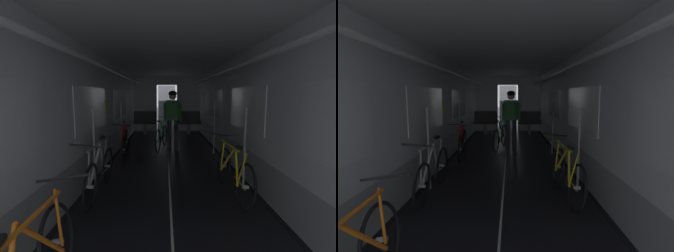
{
  "view_description": "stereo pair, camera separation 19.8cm",
  "coord_description": "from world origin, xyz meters",
  "views": [
    {
      "loc": [
        -0.08,
        -1.96,
        1.61
      ],
      "look_at": [
        0.0,
        4.62,
        0.77
      ],
      "focal_mm": 26.22,
      "sensor_mm": 36.0,
      "label": 1
    },
    {
      "loc": [
        0.12,
        -1.96,
        1.61
      ],
      "look_at": [
        0.0,
        4.62,
        0.77
      ],
      "focal_mm": 26.22,
      "sensor_mm": 36.0,
      "label": 2
    }
  ],
  "objects": [
    {
      "name": "person_cyclist_aisle",
      "position": [
        0.13,
        5.01,
        1.07
      ],
      "size": [
        0.55,
        0.42,
        1.73
      ],
      "color": "#2D2D33",
      "rests_on": "ground"
    },
    {
      "name": "bench_seat_far_left",
      "position": [
        -0.9,
        8.07,
        0.57
      ],
      "size": [
        0.98,
        0.51,
        0.95
      ],
      "color": "gray",
      "rests_on": "ground"
    },
    {
      "name": "bench_seat_far_right",
      "position": [
        0.9,
        8.07,
        0.57
      ],
      "size": [
        0.98,
        0.51,
        0.95
      ],
      "color": "gray",
      "rests_on": "ground"
    },
    {
      "name": "bicycle_green_in_aisle",
      "position": [
        -0.19,
        5.28,
        0.38
      ],
      "size": [
        0.48,
        1.67,
        0.93
      ],
      "color": "black",
      "rests_on": "ground"
    },
    {
      "name": "bicycle_red",
      "position": [
        -1.12,
        4.21,
        0.38
      ],
      "size": [
        0.44,
        1.69,
        0.95
      ],
      "color": "black",
      "rests_on": "ground"
    },
    {
      "name": "train_car_shell",
      "position": [
        -0.0,
        3.6,
        1.7
      ],
      "size": [
        3.14,
        12.34,
        2.57
      ],
      "color": "black",
      "rests_on": "ground"
    },
    {
      "name": "bicycle_silver",
      "position": [
        -1.13,
        1.86,
        0.38
      ],
      "size": [
        0.44,
        1.69,
        0.95
      ],
      "color": "black",
      "rests_on": "ground"
    },
    {
      "name": "bicycle_yellow",
      "position": [
        1.01,
        1.83,
        0.38
      ],
      "size": [
        0.44,
        1.69,
        0.95
      ],
      "color": "black",
      "rests_on": "ground"
    }
  ]
}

